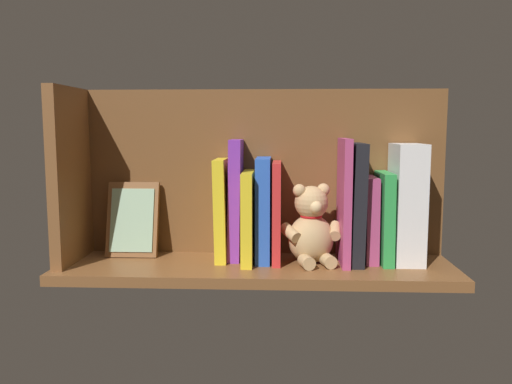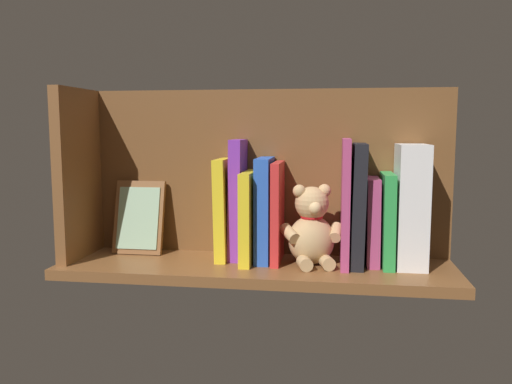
% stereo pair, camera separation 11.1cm
% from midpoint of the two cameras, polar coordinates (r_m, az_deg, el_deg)
% --- Properties ---
extents(ground_plane, '(0.85, 0.24, 0.02)m').
position_cam_midpoint_polar(ground_plane, '(1.14, 2.81, -8.34)').
color(ground_plane, brown).
extents(shelf_back_panel, '(0.85, 0.02, 0.38)m').
position_cam_midpoint_polar(shelf_back_panel, '(1.20, 3.34, 2.15)').
color(shelf_back_panel, brown).
rests_on(shelf_back_panel, ground_plane).
extents(shelf_side_divider, '(0.02, 0.18, 0.38)m').
position_cam_midpoint_polar(shelf_side_divider, '(1.21, -16.47, 1.91)').
color(shelf_side_divider, brown).
rests_on(shelf_side_divider, ground_plane).
extents(dictionary_thick_white, '(0.06, 0.12, 0.26)m').
position_cam_midpoint_polar(dictionary_thick_white, '(1.15, 19.28, -1.46)').
color(dictionary_thick_white, white).
rests_on(dictionary_thick_white, ground_plane).
extents(book_0, '(0.03, 0.12, 0.20)m').
position_cam_midpoint_polar(book_0, '(1.15, 16.90, -2.94)').
color(book_0, green).
rests_on(book_0, ground_plane).
extents(book_1, '(0.03, 0.11, 0.19)m').
position_cam_midpoint_polar(book_1, '(1.15, 15.35, -3.12)').
color(book_1, '#B23F72').
rests_on(book_1, ground_plane).
extents(book_2, '(0.03, 0.13, 0.26)m').
position_cam_midpoint_polar(book_2, '(1.13, 13.89, -1.38)').
color(book_2, black).
rests_on(book_2, ground_plane).
extents(book_3, '(0.02, 0.14, 0.27)m').
position_cam_midpoint_polar(book_3, '(1.13, 12.56, -1.14)').
color(book_3, '#B23F72').
rests_on(book_3, ground_plane).
extents(teddy_bear, '(0.14, 0.13, 0.17)m').
position_cam_midpoint_polar(teddy_bear, '(1.12, 8.95, -4.10)').
color(teddy_bear, tan).
rests_on(teddy_bear, ground_plane).
extents(book_4, '(0.02, 0.13, 0.22)m').
position_cam_midpoint_polar(book_4, '(1.13, 5.18, -2.24)').
color(book_4, red).
rests_on(book_4, ground_plane).
extents(book_5, '(0.03, 0.12, 0.23)m').
position_cam_midpoint_polar(book_5, '(1.14, 3.72, -1.96)').
color(book_5, blue).
rests_on(book_5, ground_plane).
extents(book_6, '(0.02, 0.14, 0.20)m').
position_cam_midpoint_polar(book_6, '(1.13, 2.04, -2.75)').
color(book_6, yellow).
rests_on(book_6, ground_plane).
extents(book_7, '(0.03, 0.10, 0.27)m').
position_cam_midpoint_polar(book_7, '(1.15, 0.71, -0.85)').
color(book_7, purple).
rests_on(book_7, ground_plane).
extents(book_8, '(0.03, 0.11, 0.22)m').
position_cam_midpoint_polar(book_8, '(1.15, -0.82, -1.91)').
color(book_8, yellow).
rests_on(book_8, ground_plane).
extents(picture_frame_leaning, '(0.12, 0.06, 0.17)m').
position_cam_midpoint_polar(picture_frame_leaning, '(1.23, -10.21, -2.79)').
color(picture_frame_leaning, brown).
rests_on(picture_frame_leaning, ground_plane).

